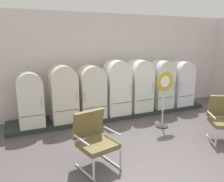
{
  "coord_description": "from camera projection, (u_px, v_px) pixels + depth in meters",
  "views": [
    {
      "loc": [
        -2.75,
        -2.99,
        2.3
      ],
      "look_at": [
        -0.21,
        2.75,
        0.85
      ],
      "focal_mm": 36.29,
      "sensor_mm": 36.0,
      "label": 1
    }
  ],
  "objects": [
    {
      "name": "ground",
      "position": [
        181.0,
        165.0,
        4.27
      ],
      "size": [
        12.0,
        10.0,
        0.05
      ],
      "primitive_type": "cube",
      "color": "#524C4D"
    },
    {
      "name": "back_wall",
      "position": [
        107.0,
        63.0,
        7.18
      ],
      "size": [
        11.76,
        0.12,
        3.06
      ],
      "color": "silver",
      "rests_on": "ground"
    },
    {
      "name": "display_plinth",
      "position": [
        115.0,
        114.0,
        6.95
      ],
      "size": [
        6.14,
        0.95,
        0.12
      ],
      "primitive_type": "cube",
      "color": "#262F2F",
      "rests_on": "ground"
    },
    {
      "name": "refrigerator_0",
      "position": [
        30.0,
        98.0,
        5.7
      ],
      "size": [
        0.61,
        0.61,
        1.39
      ],
      "color": "silver",
      "rests_on": "display_plinth"
    },
    {
      "name": "refrigerator_1",
      "position": [
        63.0,
        92.0,
        6.03
      ],
      "size": [
        0.69,
        0.66,
        1.52
      ],
      "color": "silver",
      "rests_on": "display_plinth"
    },
    {
      "name": "refrigerator_2",
      "position": [
        91.0,
        90.0,
        6.36
      ],
      "size": [
        0.7,
        0.67,
        1.48
      ],
      "color": "silver",
      "rests_on": "display_plinth"
    },
    {
      "name": "refrigerator_3",
      "position": [
        117.0,
        86.0,
        6.63
      ],
      "size": [
        0.69,
        0.63,
        1.6
      ],
      "color": "white",
      "rests_on": "display_plinth"
    },
    {
      "name": "refrigerator_4",
      "position": [
        140.0,
        84.0,
        6.96
      ],
      "size": [
        0.67,
        0.68,
        1.58
      ],
      "color": "white",
      "rests_on": "display_plinth"
    },
    {
      "name": "refrigerator_5",
      "position": [
        162.0,
        83.0,
        7.26
      ],
      "size": [
        0.62,
        0.63,
        1.53
      ],
      "color": "silver",
      "rests_on": "display_plinth"
    },
    {
      "name": "refrigerator_6",
      "position": [
        181.0,
        82.0,
        7.59
      ],
      "size": [
        0.68,
        0.65,
        1.47
      ],
      "color": "white",
      "rests_on": "display_plinth"
    },
    {
      "name": "armchair_left",
      "position": [
        94.0,
        137.0,
        4.1
      ],
      "size": [
        0.79,
        0.84,
        1.03
      ],
      "color": "silver",
      "rests_on": "ground"
    },
    {
      "name": "armchair_right",
      "position": [
        224.0,
        117.0,
        5.18
      ],
      "size": [
        0.89,
        0.93,
        1.03
      ],
      "color": "silver",
      "rests_on": "ground"
    },
    {
      "name": "sign_stand",
      "position": [
        164.0,
        99.0,
        5.88
      ],
      "size": [
        0.51,
        0.32,
        1.49
      ],
      "color": "#2D2D30",
      "rests_on": "ground"
    }
  ]
}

